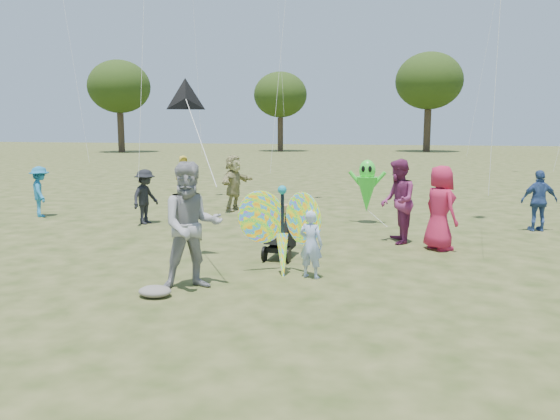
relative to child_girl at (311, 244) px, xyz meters
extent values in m
plane|color=#51592B|center=(-0.47, -1.06, -0.59)|extent=(160.00, 160.00, 0.00)
imported|color=#AAC0F0|center=(0.00, 0.00, 0.00)|extent=(0.49, 0.38, 1.19)
imported|color=gray|center=(-1.71, -1.13, 0.43)|extent=(1.26, 1.19, 2.05)
ellipsoid|color=slate|center=(-2.09, -1.70, -0.51)|extent=(0.52, 0.43, 0.17)
imported|color=#B31C41|center=(2.18, 2.92, 0.31)|extent=(0.99, 1.05, 1.80)
imported|color=black|center=(-5.46, 4.11, 0.15)|extent=(0.69, 1.03, 1.48)
imported|color=#314D86|center=(4.62, 5.78, 0.18)|extent=(0.97, 0.60, 1.55)
imported|color=tan|center=(-4.00, 7.07, 0.28)|extent=(0.86, 1.70, 1.75)
imported|color=#7D295C|center=(1.27, 3.36, 0.36)|extent=(0.89, 1.05, 1.90)
imported|color=gold|center=(-8.07, 12.02, 0.13)|extent=(0.84, 0.80, 1.44)
imported|color=teal|center=(-9.04, 4.39, 0.15)|extent=(1.06, 1.07, 1.48)
cube|color=black|center=(-0.88, 1.25, -0.04)|extent=(0.47, 0.87, 0.71)
cube|color=black|center=(-0.88, 1.25, -0.37)|extent=(0.42, 0.69, 0.10)
ellipsoid|color=black|center=(-0.88, 1.50, 0.29)|extent=(0.51, 0.45, 0.33)
cylinder|color=black|center=(-1.12, 0.90, -0.44)|extent=(0.05, 0.30, 0.30)
cylinder|color=black|center=(-0.64, 0.90, -0.44)|extent=(0.05, 0.30, 0.30)
cylinder|color=black|center=(-0.88, 1.70, -0.48)|extent=(0.05, 0.22, 0.22)
cylinder|color=black|center=(-0.88, 0.77, 0.39)|extent=(0.44, 0.04, 0.03)
cube|color=#A58150|center=(-0.88, 1.20, 0.37)|extent=(0.34, 0.28, 0.26)
ellipsoid|color=#E02352|center=(-0.93, 0.14, 0.41)|extent=(0.98, 0.71, 1.24)
ellipsoid|color=#E02352|center=(-0.17, 0.14, 0.41)|extent=(0.98, 0.71, 1.24)
cylinder|color=black|center=(-0.55, 0.16, 0.36)|extent=(0.06, 0.06, 1.00)
cone|color=#E02352|center=(-0.50, -0.01, -0.29)|extent=(0.36, 0.49, 0.93)
sphere|color=teal|center=(-0.55, 0.14, 0.91)|extent=(0.16, 0.16, 0.16)
cone|color=black|center=(-2.56, 0.58, 2.53)|extent=(0.89, 0.62, 0.81)
cylinder|color=silver|center=(-1.93, -0.22, 1.80)|extent=(1.26, 1.62, 1.48)
cone|color=#37ED37|center=(0.31, 5.76, 0.21)|extent=(0.56, 0.56, 0.95)
ellipsoid|color=#37ED37|center=(0.31, 5.76, 0.86)|extent=(0.44, 0.39, 0.57)
ellipsoid|color=black|center=(0.22, 5.58, 0.91)|extent=(0.10, 0.05, 0.17)
ellipsoid|color=black|center=(0.40, 5.58, 0.91)|extent=(0.10, 0.05, 0.17)
cylinder|color=#37ED37|center=(0.01, 5.76, 0.61)|extent=(0.43, 0.10, 0.49)
cylinder|color=#37ED37|center=(0.61, 5.76, 0.61)|extent=(0.43, 0.10, 0.49)
cylinder|color=silver|center=(0.61, 5.56, -0.39)|extent=(0.61, 0.41, 0.41)
cylinder|color=#3A2D21|center=(-30.47, 43.94, 1.51)|extent=(0.70, 0.70, 4.20)
ellipsoid|color=#2B4214|center=(-30.47, 43.94, 6.41)|extent=(6.60, 6.60, 5.61)
cylinder|color=#3A2D21|center=(-14.47, 50.94, 1.30)|extent=(0.63, 0.63, 3.78)
ellipsoid|color=#2B4214|center=(-14.47, 50.94, 5.71)|extent=(5.94, 5.94, 5.05)
cylinder|color=#3A2D21|center=(1.53, 53.94, 1.72)|extent=(0.77, 0.77, 4.62)
ellipsoid|color=#2B4214|center=(1.53, 53.94, 7.11)|extent=(7.26, 7.26, 6.17)
camera|label=1|loc=(1.92, -9.03, 1.98)|focal=35.00mm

